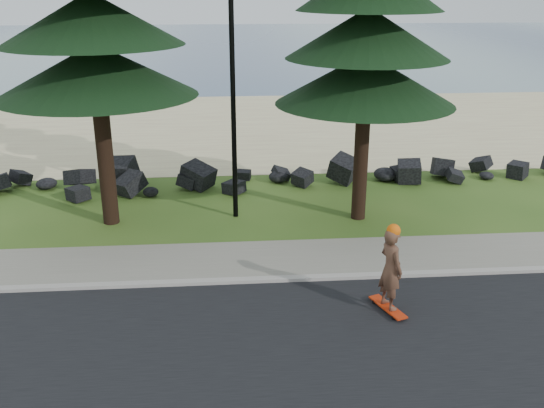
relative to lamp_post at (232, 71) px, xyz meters
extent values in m
plane|color=#34581B|center=(0.00, -3.20, -4.13)|extent=(160.00, 160.00, 0.00)
cube|color=black|center=(0.00, -7.70, -4.12)|extent=(160.00, 7.00, 0.02)
cube|color=#A79F96|center=(0.00, -4.10, -4.08)|extent=(160.00, 0.20, 0.10)
cube|color=gray|center=(0.00, -3.00, -4.09)|extent=(160.00, 2.00, 0.08)
cube|color=tan|center=(0.00, 11.30, -4.13)|extent=(160.00, 15.00, 0.01)
cube|color=#40597A|center=(0.00, 47.80, -4.13)|extent=(160.00, 58.00, 0.01)
cylinder|color=black|center=(0.00, 0.00, -0.13)|extent=(0.14, 0.14, 8.00)
cube|color=red|center=(3.01, -5.59, -4.03)|extent=(0.60, 1.06, 0.03)
imported|color=brown|center=(3.01, -5.59, -3.15)|extent=(0.61, 0.73, 1.73)
sphere|color=#E95D0C|center=(3.01, -5.59, -2.32)|extent=(0.28, 0.28, 0.28)
camera|label=1|loc=(-0.24, -16.31, 2.34)|focal=40.00mm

